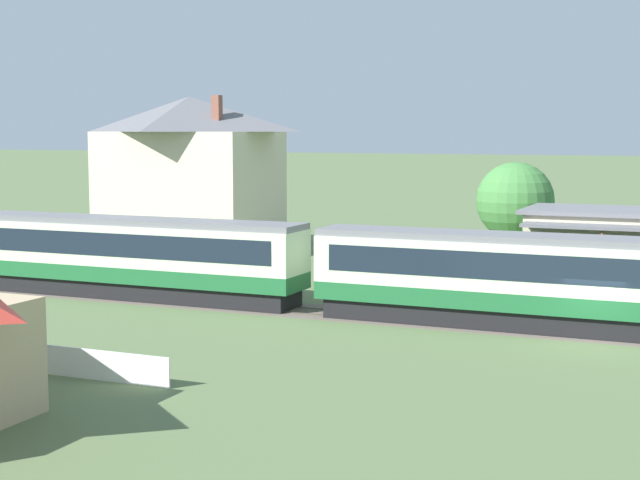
{
  "coord_description": "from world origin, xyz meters",
  "views": [
    {
      "loc": [
        5.34,
        -40.14,
        8.52
      ],
      "look_at": [
        -14.4,
        5.48,
        2.93
      ],
      "focal_mm": 55.0,
      "sensor_mm": 36.0,
      "label": 1
    }
  ],
  "objects_px": {
    "station_house_grey_roof": "(190,172)",
    "yard_tree_1": "(515,201)",
    "passenger_train": "(317,264)",
    "station_building": "(612,254)"
  },
  "relations": [
    {
      "from": "station_building",
      "to": "yard_tree_1",
      "type": "distance_m",
      "value": 8.6
    },
    {
      "from": "passenger_train",
      "to": "station_house_grey_roof",
      "type": "bearing_deg",
      "value": 134.4
    },
    {
      "from": "station_house_grey_roof",
      "to": "yard_tree_1",
      "type": "height_order",
      "value": "station_house_grey_roof"
    },
    {
      "from": "yard_tree_1",
      "to": "passenger_train",
      "type": "bearing_deg",
      "value": -112.04
    },
    {
      "from": "passenger_train",
      "to": "station_house_grey_roof",
      "type": "xyz_separation_m",
      "value": [
        -17.66,
        18.03,
        3.31
      ]
    },
    {
      "from": "passenger_train",
      "to": "station_house_grey_roof",
      "type": "distance_m",
      "value": 25.45
    },
    {
      "from": "passenger_train",
      "to": "yard_tree_1",
      "type": "xyz_separation_m",
      "value": [
        6.03,
        14.88,
        2.17
      ]
    },
    {
      "from": "passenger_train",
      "to": "yard_tree_1",
      "type": "relative_size",
      "value": 11.81
    },
    {
      "from": "station_house_grey_roof",
      "to": "yard_tree_1",
      "type": "relative_size",
      "value": 1.82
    },
    {
      "from": "station_house_grey_roof",
      "to": "yard_tree_1",
      "type": "bearing_deg",
      "value": -7.56
    }
  ]
}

